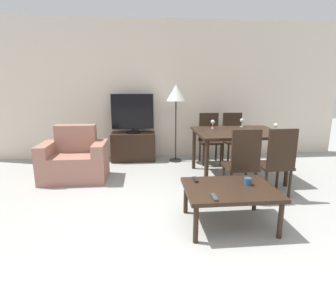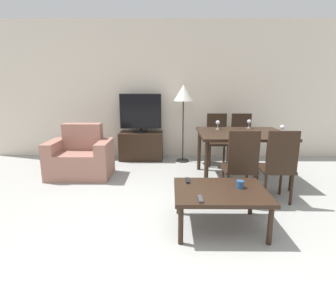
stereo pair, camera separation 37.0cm
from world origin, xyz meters
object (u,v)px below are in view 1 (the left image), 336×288
Objects in this scene: coffee_table at (230,192)px; dining_chair_far at (233,136)px; tv at (132,113)px; tv_stand at (133,147)px; wine_glass_left at (242,121)px; armchair at (75,160)px; remote_secondary at (195,180)px; dining_chair_far_left at (210,136)px; dining_table at (237,136)px; dining_chair_near at (242,161)px; floor_lamp at (176,96)px; remote_primary at (214,197)px; wine_glass_center at (276,126)px; cup_white_near at (248,181)px; dining_chair_near_right at (277,161)px; wine_glass_right at (213,122)px.

coffee_table is 2.45m from dining_chair_far.
tv is at bearing 112.99° from coffee_table.
coffee_table is at bearing -67.03° from tv_stand.
wine_glass_left reaches higher than tv_stand.
armchair is 1.47m from tv.
remote_secondary is (-0.32, 0.24, 0.06)m from coffee_table.
tv is at bearing 169.19° from dining_chair_far_left.
armchair is 0.75× the size of dining_table.
dining_chair_far and dining_chair_far_left have the same top height.
dining_chair_near and dining_chair_far have the same top height.
floor_lamp is 2.81m from remote_primary.
wine_glass_center reaches higher than remote_primary.
cup_white_near is 1.95m from wine_glass_left.
floor_lamp reaches higher than wine_glass_left.
dining_table is 9.06× the size of wine_glass_center.
cup_white_near is (2.19, -1.53, 0.15)m from armchair.
cup_white_near is at bearing 33.85° from remote_primary.
remote_primary is at bearing -73.03° from tv.
dining_chair_far_left is 11.71× the size of cup_white_near.
tv reaches higher than dining_chair_far.
cup_white_near is 1.56m from wine_glass_center.
remote_secondary is at bearing 143.59° from coffee_table.
dining_chair_far is 0.46m from dining_chair_far_left.
dining_chair_near_right reaches higher than remote_secondary.
dining_chair_far_left is 0.99m from floor_lamp.
dining_chair_near is 2.08m from floor_lamp.
coffee_table is 1.03m from dining_chair_near_right.
cup_white_near is at bearing -104.92° from dining_chair_near.
wine_glass_center reaches higher than dining_table.
tv_stand is 1.50m from dining_chair_far_left.
coffee_table is 11.70× the size of cup_white_near.
tv is 1.54m from dining_chair_far_left.
dining_chair_far is at bearing -7.16° from floor_lamp.
dining_chair_far reaches higher than wine_glass_center.
tv reaches higher than coffee_table.
armchair reaches higher than tv_stand.
wine_glass_right is at bearing 94.98° from dining_chair_near.
dining_chair_far is at bearing 14.43° from armchair.
cup_white_near is (-0.61, -2.25, -0.05)m from dining_chair_far.
tv_stand is at bearing 117.29° from cup_white_near.
dining_table is at bearing -48.72° from floor_lamp.
floor_lamp is at bearing 131.28° from dining_table.
armchair reaches higher than coffee_table.
floor_lamp is 9.80× the size of remote_primary.
tv is at bearing 159.29° from wine_glass_left.
coffee_table is at bearing -83.62° from floor_lamp.
dining_chair_near reaches higher than tv_stand.
armchair reaches higher than remote_secondary.
remote_secondary is at bearing -161.81° from dining_chair_near_right.
remote_primary is 1.03× the size of wine_glass_right.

